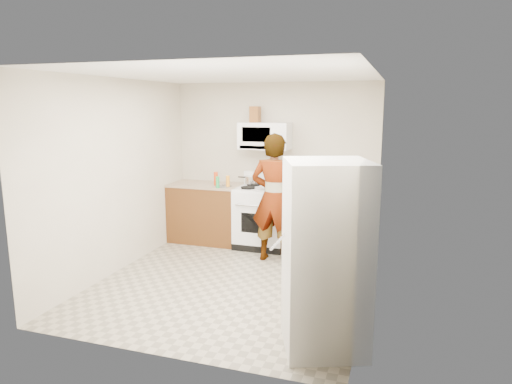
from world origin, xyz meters
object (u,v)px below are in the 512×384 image
at_px(microwave, 265,136).
at_px(kettle, 320,183).
at_px(person, 274,198).
at_px(fridge, 325,257).
at_px(saucepan, 251,180).
at_px(gas_range, 262,216).

distance_m(microwave, kettle, 1.09).
distance_m(person, fridge, 2.36).
bearing_deg(saucepan, gas_range, -36.24).
height_order(person, fridge, person).
bearing_deg(microwave, fridge, -63.20).
height_order(microwave, kettle, microwave).
relative_size(gas_range, saucepan, 5.61).
height_order(fridge, kettle, fridge).
xyz_separation_m(gas_range, fridge, (1.41, -2.67, 0.36)).
distance_m(microwave, saucepan, 0.73).
bearing_deg(kettle, fridge, -89.00).
distance_m(kettle, saucepan, 1.08).
bearing_deg(microwave, kettle, 2.12).
relative_size(kettle, saucepan, 0.83).
xyz_separation_m(microwave, kettle, (0.85, 0.03, -0.68)).
height_order(gas_range, saucepan, gas_range).
xyz_separation_m(microwave, person, (0.35, -0.69, -0.80)).
relative_size(gas_range, microwave, 1.49).
distance_m(fridge, kettle, 2.89).
distance_m(microwave, fridge, 3.25).
height_order(person, kettle, person).
xyz_separation_m(gas_range, saucepan, (-0.23, 0.17, 0.52)).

